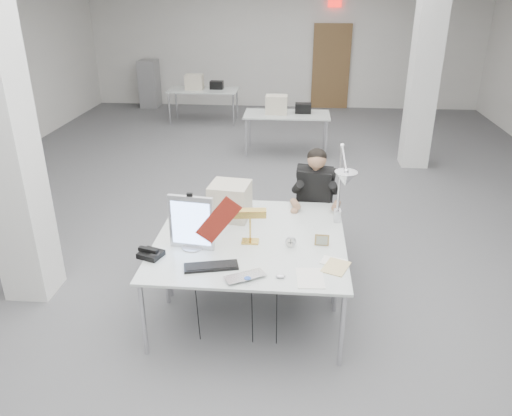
{
  "coord_description": "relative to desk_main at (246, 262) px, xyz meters",
  "views": [
    {
      "loc": [
        0.42,
        -6.28,
        2.98
      ],
      "look_at": [
        0.05,
        -2.0,
        1.05
      ],
      "focal_mm": 35.0,
      "sensor_mm": 36.0,
      "label": 1
    }
  ],
  "objects": [
    {
      "name": "room_shell",
      "position": [
        0.04,
        2.63,
        0.95
      ],
      "size": [
        10.04,
        14.04,
        3.24
      ],
      "color": "#535456",
      "rests_on": "ground"
    },
    {
      "name": "desk_main",
      "position": [
        0.0,
        0.0,
        0.0
      ],
      "size": [
        1.8,
        0.9,
        0.02
      ],
      "primitive_type": "cube",
      "color": "silver",
      "rests_on": "room_shell"
    },
    {
      "name": "desk_second",
      "position": [
        0.0,
        0.9,
        0.0
      ],
      "size": [
        1.8,
        0.9,
        0.02
      ],
      "primitive_type": "cube",
      "color": "silver",
      "rests_on": "room_shell"
    },
    {
      "name": "bg_desk_a",
      "position": [
        0.2,
        5.5,
        0.0
      ],
      "size": [
        1.6,
        0.8,
        0.02
      ],
      "primitive_type": "cube",
      "color": "silver",
      "rests_on": "room_shell"
    },
    {
      "name": "bg_desk_b",
      "position": [
        -1.8,
        7.7,
        0.0
      ],
      "size": [
        1.6,
        0.8,
        0.02
      ],
      "primitive_type": "cube",
      "color": "silver",
      "rests_on": "room_shell"
    },
    {
      "name": "filing_cabinet",
      "position": [
        -3.5,
        9.15,
        -0.14
      ],
      "size": [
        0.45,
        0.55,
        1.2
      ],
      "primitive_type": "cube",
      "color": "gray",
      "rests_on": "room_shell"
    },
    {
      "name": "office_chair",
      "position": [
        0.64,
        1.51,
        -0.27
      ],
      "size": [
        0.55,
        0.55,
        0.94
      ],
      "primitive_type": null,
      "rotation": [
        0.0,
        0.0,
        -0.2
      ],
      "color": "black",
      "rests_on": "room_shell"
    },
    {
      "name": "seated_person",
      "position": [
        0.64,
        1.46,
        0.16
      ],
      "size": [
        0.64,
        0.74,
        0.98
      ],
      "primitive_type": null,
      "rotation": [
        0.0,
        0.0,
        -0.2
      ],
      "color": "black",
      "rests_on": "office_chair"
    },
    {
      "name": "monitor",
      "position": [
        -0.51,
        0.2,
        0.27
      ],
      "size": [
        0.42,
        0.1,
        0.51
      ],
      "primitive_type": "cube",
      "rotation": [
        0.0,
        0.0,
        -0.13
      ],
      "color": "#B9BABE",
      "rests_on": "desk_main"
    },
    {
      "name": "pennant",
      "position": [
        -0.26,
        0.17,
        0.32
      ],
      "size": [
        0.42,
        0.1,
        0.46
      ],
      "primitive_type": "cube",
      "rotation": [
        0.0,
        -0.87,
        0.2
      ],
      "color": "maroon",
      "rests_on": "monitor"
    },
    {
      "name": "keyboard",
      "position": [
        -0.28,
        -0.14,
        0.02
      ],
      "size": [
        0.49,
        0.26,
        0.02
      ],
      "primitive_type": "cube",
      "rotation": [
        0.0,
        0.0,
        0.23
      ],
      "color": "black",
      "rests_on": "desk_main"
    },
    {
      "name": "laptop",
      "position": [
        0.05,
        -0.32,
        0.03
      ],
      "size": [
        0.41,
        0.36,
        0.03
      ],
      "primitive_type": "imported",
      "rotation": [
        0.0,
        0.0,
        0.54
      ],
      "color": "#B0B1B5",
      "rests_on": "desk_main"
    },
    {
      "name": "mouse",
      "position": [
        0.32,
        -0.25,
        0.03
      ],
      "size": [
        0.1,
        0.08,
        0.03
      ],
      "primitive_type": "ellipsoid",
      "rotation": [
        0.0,
        0.0,
        0.37
      ],
      "color": "silver",
      "rests_on": "desk_main"
    },
    {
      "name": "bankers_lamp",
      "position": [
        0.01,
        0.35,
        0.16
      ],
      "size": [
        0.28,
        0.14,
        0.3
      ],
      "primitive_type": null,
      "rotation": [
        0.0,
        0.0,
        0.11
      ],
      "color": "gold",
      "rests_on": "desk_main"
    },
    {
      "name": "desk_phone",
      "position": [
        -0.85,
        0.0,
        0.04
      ],
      "size": [
        0.24,
        0.23,
        0.05
      ],
      "primitive_type": "cube",
      "rotation": [
        0.0,
        0.0,
        -0.35
      ],
      "color": "black",
      "rests_on": "desk_main"
    },
    {
      "name": "picture_frame_left",
      "position": [
        -0.62,
        0.29,
        0.07
      ],
      "size": [
        0.15,
        0.05,
        0.11
      ],
      "primitive_type": "cube",
      "rotation": [
        -0.21,
        0.0,
        -0.13
      ],
      "color": "#AB7849",
      "rests_on": "desk_main"
    },
    {
      "name": "picture_frame_right",
      "position": [
        0.68,
        0.36,
        0.07
      ],
      "size": [
        0.14,
        0.04,
        0.11
      ],
      "primitive_type": "cube",
      "rotation": [
        -0.21,
        0.0,
        -0.05
      ],
      "color": "#A17F45",
      "rests_on": "desk_main"
    },
    {
      "name": "desk_clock",
      "position": [
        0.39,
        0.3,
        0.06
      ],
      "size": [
        0.1,
        0.05,
        0.1
      ],
      "primitive_type": "cylinder",
      "rotation": [
        1.57,
        0.0,
        -0.23
      ],
      "color": "silver",
      "rests_on": "desk_main"
    },
    {
      "name": "paper_stack_a",
      "position": [
        0.56,
        -0.23,
        0.02
      ],
      "size": [
        0.24,
        0.33,
        0.01
      ],
      "primitive_type": "cube",
      "rotation": [
        0.0,
        0.0,
        0.06
      ],
      "color": "white",
      "rests_on": "desk_main"
    },
    {
      "name": "paper_stack_b",
      "position": [
        0.79,
        -0.04,
        0.02
      ],
      "size": [
        0.28,
        0.32,
        0.01
      ],
      "primitive_type": "cube",
      "rotation": [
        0.0,
        0.0,
        -0.39
      ],
      "color": "#D8BF81",
      "rests_on": "desk_main"
    },
    {
      "name": "paper_stack_c",
      "position": [
        0.77,
        0.05,
        0.02
      ],
      "size": [
        0.26,
        0.21,
        0.01
      ],
      "primitive_type": "cube",
      "rotation": [
        0.0,
        0.0,
        -0.32
      ],
      "color": "white",
      "rests_on": "desk_main"
    },
    {
      "name": "beige_monitor",
      "position": [
        -0.25,
        0.89,
        0.2
      ],
      "size": [
        0.43,
        0.42,
        0.37
      ],
      "primitive_type": "cube",
      "rotation": [
        0.0,
        0.0,
        -0.13
      ],
      "color": "#BAB19A",
      "rests_on": "desk_second"
    },
    {
      "name": "architect_lamp",
      "position": [
        0.85,
        0.64,
        0.49
      ],
      "size": [
        0.27,
        0.75,
        0.96
      ],
      "primitive_type": null,
      "rotation": [
        0.0,
        0.0,
        -0.02
      ],
      "color": "silver",
      "rests_on": "desk_second"
    }
  ]
}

